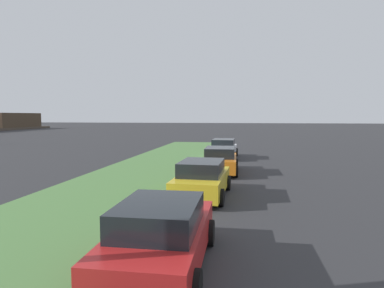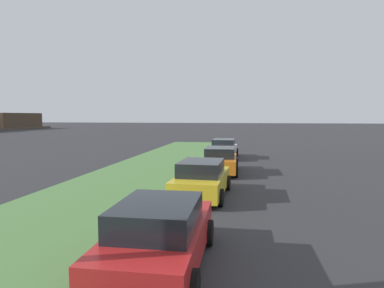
% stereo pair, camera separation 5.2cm
% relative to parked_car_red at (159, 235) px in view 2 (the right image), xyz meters
% --- Properties ---
extents(grass_median, '(60.00, 6.00, 0.12)m').
position_rel_parked_car_red_xyz_m(grass_median, '(2.14, 3.73, -0.66)').
color(grass_median, '#517F42').
rests_on(grass_median, ground).
extents(parked_car_red, '(4.33, 2.07, 1.47)m').
position_rel_parked_car_red_xyz_m(parked_car_red, '(0.00, 0.00, 0.00)').
color(parked_car_red, red).
rests_on(parked_car_red, ground).
extents(parked_car_yellow, '(4.36, 2.14, 1.47)m').
position_rel_parked_car_red_xyz_m(parked_car_yellow, '(6.37, -0.03, 0.00)').
color(parked_car_yellow, gold).
rests_on(parked_car_yellow, ground).
extents(parked_car_orange, '(4.35, 2.11, 1.47)m').
position_rel_parked_car_red_xyz_m(parked_car_orange, '(12.07, -0.30, 0.00)').
color(parked_car_orange, orange).
rests_on(parked_car_orange, ground).
extents(parked_car_white, '(4.34, 2.09, 1.47)m').
position_rel_parked_car_red_xyz_m(parked_car_white, '(18.73, -0.05, 0.00)').
color(parked_car_white, silver).
rests_on(parked_car_white, ground).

